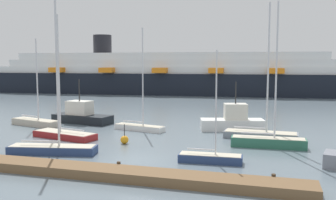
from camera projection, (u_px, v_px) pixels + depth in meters
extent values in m
plane|color=slate|center=(137.00, 160.00, 26.35)|extent=(600.00, 600.00, 0.00)
cube|color=brown|center=(112.00, 173.00, 22.26)|extent=(23.41, 1.90, 0.59)
cylinder|color=#423323|center=(119.00, 167.00, 23.26)|extent=(0.24, 0.24, 0.71)
cylinder|color=#423323|center=(273.00, 180.00, 20.71)|extent=(0.24, 0.24, 0.71)
cube|color=#2D6B51|center=(268.00, 143.00, 30.25)|extent=(5.99, 1.55, 0.77)
cube|color=beige|center=(268.00, 138.00, 30.21)|extent=(5.75, 1.43, 0.04)
cylinder|color=silver|center=(276.00, 71.00, 29.54)|extent=(0.14, 0.14, 10.93)
cylinder|color=silver|center=(258.00, 133.00, 30.39)|extent=(2.68, 0.19, 0.11)
cube|color=white|center=(139.00, 128.00, 37.70)|extent=(5.54, 2.37, 0.53)
cube|color=beige|center=(139.00, 125.00, 37.67)|extent=(5.31, 2.22, 0.04)
cylinder|color=silver|center=(143.00, 77.00, 36.97)|extent=(0.13, 0.13, 9.79)
cylinder|color=silver|center=(133.00, 121.00, 38.00)|extent=(2.40, 0.62, 0.10)
cube|color=navy|center=(53.00, 150.00, 28.12)|extent=(6.83, 2.78, 0.60)
cube|color=beige|center=(52.00, 146.00, 28.09)|extent=(6.54, 2.60, 0.04)
cylinder|color=silver|center=(57.00, 66.00, 27.43)|extent=(0.16, 0.16, 12.10)
cylinder|color=silver|center=(40.00, 141.00, 28.14)|extent=(2.96, 0.69, 0.13)
cube|color=maroon|center=(65.00, 135.00, 33.89)|extent=(6.55, 3.21, 0.55)
cube|color=beige|center=(65.00, 132.00, 33.86)|extent=(6.27, 3.01, 0.04)
cylinder|color=silver|center=(59.00, 74.00, 33.56)|extent=(0.15, 0.15, 10.63)
cylinder|color=silver|center=(72.00, 129.00, 33.38)|extent=(2.79, 0.76, 0.12)
cube|color=#BCB29E|center=(36.00, 123.00, 40.52)|extent=(6.31, 3.08, 0.67)
cube|color=beige|center=(36.00, 119.00, 40.48)|extent=(6.04, 2.89, 0.04)
cylinder|color=silver|center=(37.00, 80.00, 39.79)|extent=(0.15, 0.15, 8.76)
cylinder|color=silver|center=(30.00, 116.00, 40.90)|extent=(2.69, 0.82, 0.12)
cube|color=gray|center=(260.00, 135.00, 33.67)|extent=(6.62, 2.19, 0.61)
cube|color=beige|center=(261.00, 132.00, 33.64)|extent=(6.35, 2.03, 0.04)
cylinder|color=silver|center=(268.00, 68.00, 32.89)|extent=(0.16, 0.16, 11.54)
cylinder|color=silver|center=(250.00, 128.00, 33.91)|extent=(2.94, 0.28, 0.13)
cube|color=navy|center=(210.00, 159.00, 25.63)|extent=(4.44, 1.43, 0.56)
cube|color=beige|center=(210.00, 154.00, 25.60)|extent=(4.26, 1.33, 0.04)
cylinder|color=silver|center=(216.00, 103.00, 25.16)|extent=(0.11, 0.11, 7.19)
cylinder|color=silver|center=(201.00, 149.00, 25.71)|extent=(1.97, 0.19, 0.08)
cube|color=black|center=(82.00, 119.00, 42.38)|extent=(7.32, 3.48, 0.95)
cube|color=silver|center=(80.00, 108.00, 42.40)|extent=(2.97, 2.22, 1.58)
cylinder|color=#262626|center=(79.00, 90.00, 42.20)|extent=(0.14, 0.14, 2.46)
cube|color=white|center=(232.00, 125.00, 37.86)|extent=(6.70, 3.65, 1.12)
cube|color=silver|center=(235.00, 111.00, 37.72)|extent=(2.58, 2.12, 1.61)
cylinder|color=#262626|center=(236.00, 93.00, 37.52)|extent=(0.13, 0.13, 2.23)
sphere|color=orange|center=(125.00, 140.00, 31.55)|extent=(0.70, 0.70, 0.70)
cylinder|color=black|center=(124.00, 130.00, 31.46)|extent=(0.06, 0.06, 1.00)
cube|color=black|center=(166.00, 83.00, 82.39)|extent=(83.03, 17.57, 4.53)
cube|color=white|center=(166.00, 70.00, 82.08)|extent=(76.35, 15.71, 1.48)
cube|color=white|center=(166.00, 63.00, 81.93)|extent=(71.77, 14.77, 1.48)
cube|color=white|center=(166.00, 56.00, 81.78)|extent=(67.19, 13.82, 1.48)
cube|color=orange|center=(57.00, 70.00, 80.88)|extent=(3.13, 2.52, 1.04)
cube|color=orange|center=(107.00, 70.00, 78.56)|extent=(3.13, 2.52, 1.04)
cube|color=orange|center=(160.00, 70.00, 76.24)|extent=(3.13, 2.52, 1.04)
cube|color=orange|center=(216.00, 71.00, 73.92)|extent=(3.13, 2.52, 1.04)
cube|color=orange|center=(276.00, 71.00, 71.60)|extent=(3.13, 2.52, 1.04)
cylinder|color=black|center=(102.00, 44.00, 84.48)|extent=(4.15, 4.15, 4.12)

